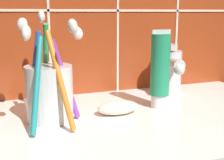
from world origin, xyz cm
name	(u,v)px	position (x,y,z in cm)	size (l,w,h in cm)	color
sink_counter	(146,120)	(0.00, 0.00, 1.00)	(62.50, 38.08, 2.00)	white
toothbrush_cup	(49,90)	(-16.93, 3.03, 7.44)	(11.15, 16.67, 18.79)	silver
toothpaste_tube	(160,70)	(4.35, 3.16, 9.53)	(3.86, 3.67, 15.16)	white
sink_faucet	(170,71)	(11.34, 11.03, 7.53)	(5.60, 11.03, 11.53)	silver
soap_bar	(118,107)	(-4.72, 2.07, 3.26)	(7.81, 4.20, 2.51)	silver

